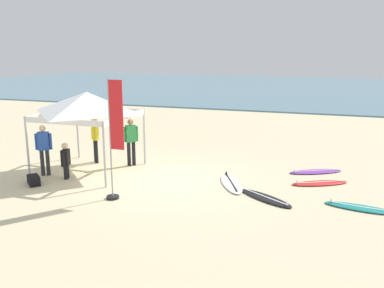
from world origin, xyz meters
TOP-DOWN VIEW (x-y plane):
  - ground_plane at (0.00, 0.00)m, footprint 80.00×80.00m
  - sea at (0.00, 33.99)m, footprint 80.00×36.00m
  - canopy_tent at (-3.04, 0.18)m, footprint 2.95×2.95m
  - surfboard_red at (4.57, 1.19)m, footprint 1.85×1.30m
  - surfboard_black at (3.20, -0.71)m, footprint 1.83×1.49m
  - surfboard_teal at (5.68, -0.65)m, footprint 1.91×0.79m
  - surfboard_purple at (4.39, 2.46)m, footprint 1.90×1.37m
  - surfboard_white at (1.95, 0.29)m, footprint 1.38×2.13m
  - person_blue at (-4.17, -0.78)m, footprint 0.51×0.35m
  - person_yellow at (-3.44, 1.19)m, footprint 0.40×0.44m
  - person_green at (-2.01, 1.26)m, footprint 0.43×0.40m
  - person_black at (-3.29, -0.86)m, footprint 0.33×0.52m
  - banner_flag at (-0.82, -2.05)m, footprint 0.60×0.36m
  - gear_bag_near_tent at (-3.90, -1.73)m, footprint 0.66×0.64m

SIDE VIEW (x-z plane):
  - ground_plane at x=0.00m, z-range 0.00..0.00m
  - surfboard_white at x=1.95m, z-range -0.06..0.13m
  - surfboard_purple at x=4.39m, z-range -0.06..0.13m
  - surfboard_black at x=3.20m, z-range -0.06..0.13m
  - surfboard_teal at x=5.68m, z-range -0.06..0.13m
  - surfboard_red at x=4.57m, z-range -0.06..0.13m
  - sea at x=0.00m, z-range 0.00..0.10m
  - gear_bag_near_tent at x=-3.90m, z-range 0.00..0.28m
  - person_black at x=-3.29m, z-range 0.06..1.26m
  - person_blue at x=-4.17m, z-range 0.13..1.84m
  - person_yellow at x=-3.44m, z-range 0.13..1.84m
  - person_green at x=-2.01m, z-range 0.13..1.84m
  - banner_flag at x=-0.82m, z-range -0.13..3.27m
  - canopy_tent at x=-3.04m, z-range 1.01..3.76m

